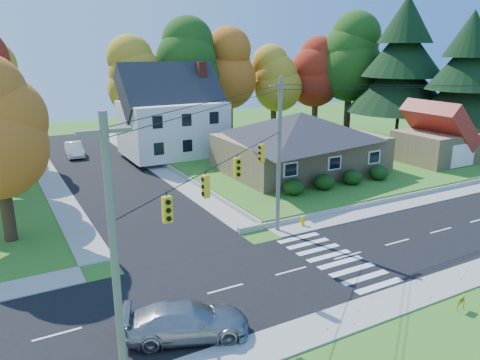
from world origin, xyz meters
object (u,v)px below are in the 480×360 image
(white_car, at_px, (74,149))
(fire_hydrant, at_px, (303,222))
(ranch_house, at_px, (300,140))
(silver_sedan, at_px, (187,321))

(white_car, relative_size, fire_hydrant, 6.51)
(ranch_house, xyz_separation_m, fire_hydrant, (-7.57, -11.00, -2.92))
(ranch_house, xyz_separation_m, white_car, (-17.28, 17.91, -2.47))
(silver_sedan, xyz_separation_m, fire_hydrant, (11.65, 7.80, -0.43))
(ranch_house, distance_m, silver_sedan, 27.01)
(white_car, bearing_deg, fire_hydrant, -67.88)
(ranch_house, height_order, fire_hydrant, ranch_house)
(silver_sedan, height_order, fire_hydrant, silver_sedan)
(silver_sedan, relative_size, white_car, 1.10)
(ranch_house, relative_size, fire_hydrant, 20.14)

